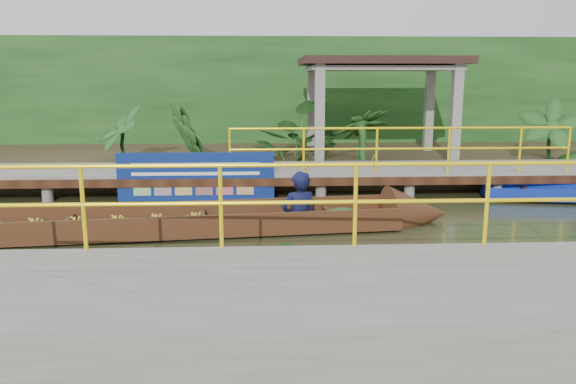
{
  "coord_description": "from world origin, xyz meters",
  "views": [
    {
      "loc": [
        -0.31,
        -9.53,
        2.65
      ],
      "look_at": [
        0.16,
        0.5,
        0.6
      ],
      "focal_mm": 35.0,
      "sensor_mm": 36.0,
      "label": 1
    }
  ],
  "objects": [
    {
      "name": "far_dock",
      "position": [
        0.02,
        3.43,
        0.48
      ],
      "size": [
        16.0,
        2.06,
        1.66
      ],
      "color": "slate",
      "rests_on": "ground"
    },
    {
      "name": "ground",
      "position": [
        0.0,
        0.0,
        0.0
      ],
      "size": [
        80.0,
        80.0,
        0.0
      ],
      "primitive_type": "plane",
      "color": "#2B3219",
      "rests_on": "ground"
    },
    {
      "name": "blue_banner",
      "position": [
        -1.74,
        2.48,
        0.56
      ],
      "size": [
        3.38,
        0.04,
        1.06
      ],
      "color": "navy",
      "rests_on": "ground"
    },
    {
      "name": "near_dock",
      "position": [
        1.0,
        -4.2,
        0.3
      ],
      "size": [
        18.0,
        2.4,
        1.73
      ],
      "color": "slate",
      "rests_on": "ground"
    },
    {
      "name": "tropical_plants",
      "position": [
        2.25,
        5.3,
        1.16
      ],
      "size": [
        14.14,
        1.14,
        1.43
      ],
      "color": "#133E14",
      "rests_on": "ground"
    },
    {
      "name": "pavilion",
      "position": [
        3.0,
        6.3,
        2.82
      ],
      "size": [
        4.4,
        3.0,
        3.0
      ],
      "color": "slate",
      "rests_on": "ground"
    },
    {
      "name": "vendor_boat",
      "position": [
        -2.23,
        -0.04,
        0.25
      ],
      "size": [
        11.4,
        2.31,
        2.34
      ],
      "rotation": [
        0.0,
        0.0,
        0.11
      ],
      "color": "#3D2010",
      "rests_on": "ground"
    },
    {
      "name": "land_strip",
      "position": [
        0.0,
        7.5,
        0.23
      ],
      "size": [
        30.0,
        8.0,
        0.45
      ],
      "primitive_type": "cube",
      "color": "#2F2617",
      "rests_on": "ground"
    },
    {
      "name": "foliage_backdrop",
      "position": [
        0.0,
        10.0,
        2.0
      ],
      "size": [
        30.0,
        0.8,
        4.0
      ],
      "primitive_type": "cube",
      "color": "#133E14",
      "rests_on": "ground"
    }
  ]
}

